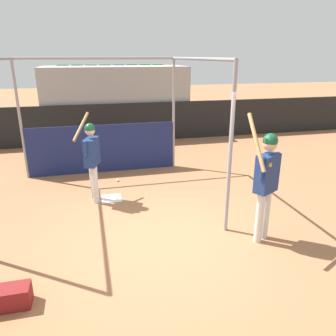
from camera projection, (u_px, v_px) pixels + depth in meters
ground_plane at (162, 238)px, 5.75m from camera, size 60.00×60.00×0.00m
outfield_wall at (120, 123)px, 11.94m from camera, size 24.00×0.12×1.41m
bleacher_section at (116, 101)px, 12.89m from camera, size 5.40×2.40×2.69m
batting_cage at (103, 132)px, 8.05m from camera, size 4.02×3.85×3.01m
home_plate at (111, 198)px, 7.34m from camera, size 0.44×0.44×0.02m
player_batter at (92, 155)px, 6.93m from camera, size 0.56×0.95×1.86m
player_waiting at (266, 177)px, 5.34m from camera, size 0.64×0.65×2.22m
equipment_bag at (2, 299)px, 4.13m from camera, size 0.70×0.28×0.28m
baseball at (117, 180)px, 8.34m from camera, size 0.07×0.07×0.07m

